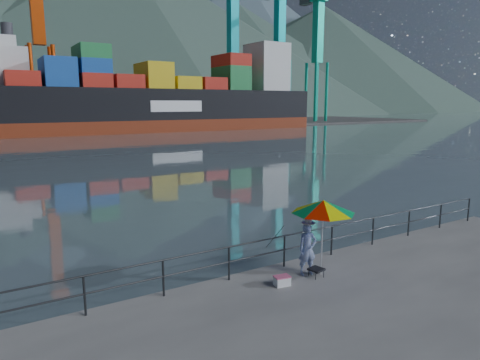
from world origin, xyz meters
name	(u,v)px	position (x,y,z in m)	size (l,w,h in m)	color
harbor_water	(4,121)	(0.00, 130.00, 0.00)	(500.00, 280.00, 0.00)	slate
far_dock	(65,126)	(10.00, 93.00, 0.00)	(200.00, 40.00, 0.40)	#514F4C
guardrail	(258,256)	(0.00, 1.70, 0.52)	(22.00, 0.06, 1.03)	#2D3033
mountains	(81,37)	(38.82, 207.75, 35.55)	(600.00, 332.80, 80.00)	#385147
port_cranes	(167,53)	(31.00, 84.00, 16.00)	(116.00, 28.00, 38.40)	red
container_stacks	(187,110)	(39.90, 93.42, 3.31)	(58.00, 5.40, 7.80)	yellow
fisherman	(307,249)	(1.20, 0.85, 0.78)	(0.57, 0.37, 1.57)	#214290
beach_umbrella	(323,207)	(1.54, 0.61, 2.09)	(2.27, 2.27, 2.28)	white
folding_stool	(316,272)	(1.30, 0.55, 0.14)	(0.46, 0.46, 0.26)	black
cooler_bag	(282,281)	(0.08, 0.60, 0.12)	(0.43, 0.28, 0.25)	white
fishing_rod	(274,265)	(0.82, 1.99, 0.00)	(0.02, 0.02, 2.27)	black
container_ship	(174,99)	(26.43, 70.09, 5.82)	(61.72, 10.29, 18.10)	maroon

